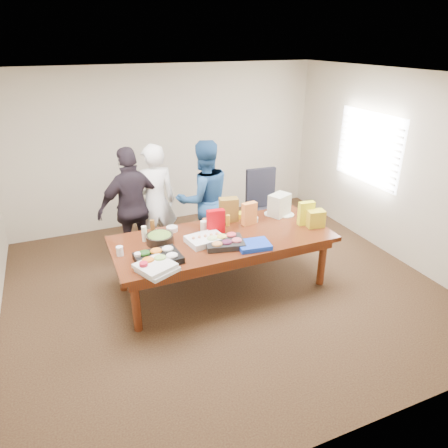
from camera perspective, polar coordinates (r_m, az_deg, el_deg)
name	(u,v)px	position (r m, az deg, el deg)	size (l,w,h in m)	color
floor	(223,287)	(5.63, -0.13, -8.74)	(5.50, 5.00, 0.02)	#47301E
ceiling	(223,75)	(4.72, -0.16, 20.07)	(5.50, 5.00, 0.02)	white
wall_back	(167,147)	(7.28, -7.93, 10.61)	(5.50, 0.04, 2.70)	beige
wall_front	(359,305)	(3.11, 18.34, -10.70)	(5.50, 0.04, 2.70)	beige
wall_right	(397,167)	(6.53, 22.88, 7.28)	(0.04, 5.00, 2.70)	beige
window_panel	(368,148)	(6.89, 19.44, 9.95)	(0.03, 1.40, 1.10)	white
window_blinds	(366,148)	(6.86, 19.18, 9.93)	(0.04, 1.36, 1.00)	beige
conference_table	(223,262)	(5.43, -0.13, -5.34)	(2.80, 1.20, 0.75)	#4C1C0F
office_chair	(266,211)	(6.51, 5.93, 1.83)	(0.59, 0.59, 1.16)	black
person_center	(155,203)	(6.08, -9.58, 2.96)	(0.64, 0.42, 1.75)	white
person_right	(204,199)	(6.10, -2.79, 3.47)	(0.86, 0.67, 1.77)	navy
person_left	(133,208)	(5.95, -12.55, 2.23)	(1.03, 0.43, 1.75)	black
veggie_tray	(158,258)	(4.74, -9.13, -4.72)	(0.50, 0.39, 0.08)	black
fruit_tray	(224,243)	(5.02, 0.05, -2.62)	(0.47, 0.36, 0.07)	black
sheet_cake	(205,239)	(5.10, -2.61, -2.17)	(0.44, 0.33, 0.08)	white
salad_bowl	(160,239)	(5.13, -8.92, -2.06)	(0.34, 0.34, 0.11)	black
chip_bag_blue	(254,245)	(4.99, 4.15, -2.93)	(0.39, 0.29, 0.06)	#143BC5
chip_bag_red	(216,222)	(5.27, -1.15, 0.31)	(0.23, 0.09, 0.33)	#C0030D
chip_bag_yellow	(306,213)	(5.65, 11.35, 1.48)	(0.22, 0.09, 0.32)	#FBFF25
chip_bag_orange	(249,214)	(5.55, 3.53, 1.46)	(0.20, 0.09, 0.31)	orange
mayo_jar	(204,226)	(5.39, -2.83, -0.27)	(0.09, 0.09, 0.14)	white
mustard_bottle	(228,220)	(5.53, 0.56, 0.51)	(0.05, 0.05, 0.15)	gold
dressing_bottle	(153,227)	(5.39, -9.91, -0.35)	(0.06, 0.06, 0.18)	brown
ranch_bottle	(144,234)	(5.20, -11.02, -1.33)	(0.07, 0.07, 0.20)	white
banana_bunch	(241,215)	(5.81, 2.41, 1.29)	(0.21, 0.12, 0.07)	yellow
bread_loaf	(213,222)	(5.54, -1.54, 0.31)	(0.27, 0.12, 0.11)	#A34A27
kraft_bag	(229,210)	(5.64, 0.66, 2.01)	(0.25, 0.15, 0.33)	olive
red_cup	(144,268)	(4.54, -11.10, -5.96)	(0.09, 0.09, 0.12)	red
clear_cup_a	(138,257)	(4.76, -11.87, -4.57)	(0.08, 0.08, 0.11)	white
clear_cup_b	(120,251)	(4.94, -14.30, -3.66)	(0.08, 0.08, 0.11)	white
pizza_box_lower	(158,269)	(4.56, -9.24, -6.25)	(0.37, 0.37, 0.04)	silver
pizza_box_upper	(155,266)	(4.54, -9.56, -5.75)	(0.37, 0.37, 0.04)	silver
plate_a	(286,215)	(5.95, 8.57, 1.31)	(0.24, 0.24, 0.01)	silver
plate_b	(272,214)	(5.95, 6.69, 1.43)	(0.22, 0.22, 0.01)	white
dip_bowl_a	(252,219)	(5.68, 3.93, 0.64)	(0.17, 0.17, 0.07)	silver
dip_bowl_b	(172,229)	(5.43, -7.25, -0.68)	(0.15, 0.15, 0.06)	silver
grocery_bag_white	(279,205)	(5.88, 7.71, 2.66)	(0.29, 0.21, 0.31)	beige
grocery_bag_yellow	(315,218)	(5.62, 12.59, 0.75)	(0.23, 0.16, 0.23)	gold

